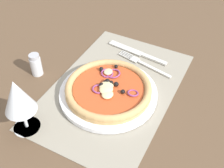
{
  "coord_description": "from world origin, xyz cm",
  "views": [
    {
      "loc": [
        -49.44,
        -25.29,
        54.69
      ],
      "look_at": [
        -0.86,
        0.0,
        2.69
      ],
      "focal_mm": 46.07,
      "sensor_mm": 36.0,
      "label": 1
    }
  ],
  "objects_px": {
    "fork": "(142,63)",
    "pepper_shaker": "(36,65)",
    "wine_glass": "(18,98)",
    "knife": "(137,52)",
    "pizza": "(109,88)",
    "plate": "(109,93)"
  },
  "relations": [
    {
      "from": "fork",
      "to": "pepper_shaker",
      "type": "height_order",
      "value": "pepper_shaker"
    },
    {
      "from": "wine_glass",
      "to": "fork",
      "type": "bearing_deg",
      "value": -23.6
    },
    {
      "from": "wine_glass",
      "to": "knife",
      "type": "bearing_deg",
      "value": -16.9
    },
    {
      "from": "pizza",
      "to": "plate",
      "type": "bearing_deg",
      "value": -150.7
    },
    {
      "from": "pizza",
      "to": "fork",
      "type": "relative_size",
      "value": 1.25
    },
    {
      "from": "knife",
      "to": "wine_glass",
      "type": "bearing_deg",
      "value": 79.93
    },
    {
      "from": "wine_glass",
      "to": "pizza",
      "type": "bearing_deg",
      "value": -34.5
    },
    {
      "from": "pizza",
      "to": "pepper_shaker",
      "type": "xyz_separation_m",
      "value": [
        -0.01,
        0.22,
        0.0
      ]
    },
    {
      "from": "plate",
      "to": "wine_glass",
      "type": "distance_m",
      "value": 0.24
    },
    {
      "from": "pizza",
      "to": "knife",
      "type": "height_order",
      "value": "pizza"
    },
    {
      "from": "plate",
      "to": "pepper_shaker",
      "type": "bearing_deg",
      "value": 93.62
    },
    {
      "from": "plate",
      "to": "pepper_shaker",
      "type": "height_order",
      "value": "pepper_shaker"
    },
    {
      "from": "plate",
      "to": "fork",
      "type": "relative_size",
      "value": 1.44
    },
    {
      "from": "knife",
      "to": "wine_glass",
      "type": "xyz_separation_m",
      "value": [
        -0.38,
        0.12,
        0.09
      ]
    },
    {
      "from": "pizza",
      "to": "knife",
      "type": "distance_m",
      "value": 0.2
    },
    {
      "from": "pepper_shaker",
      "to": "wine_glass",
      "type": "bearing_deg",
      "value": -149.32
    },
    {
      "from": "plate",
      "to": "pepper_shaker",
      "type": "distance_m",
      "value": 0.23
    },
    {
      "from": "knife",
      "to": "pizza",
      "type": "bearing_deg",
      "value": 99.31
    },
    {
      "from": "fork",
      "to": "plate",
      "type": "bearing_deg",
      "value": 93.43
    },
    {
      "from": "wine_glass",
      "to": "pepper_shaker",
      "type": "relative_size",
      "value": 2.22
    },
    {
      "from": "plate",
      "to": "wine_glass",
      "type": "height_order",
      "value": "wine_glass"
    },
    {
      "from": "plate",
      "to": "wine_glass",
      "type": "relative_size",
      "value": 1.73
    }
  ]
}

